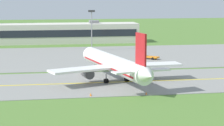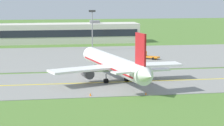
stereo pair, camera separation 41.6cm
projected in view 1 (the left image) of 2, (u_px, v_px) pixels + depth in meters
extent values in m
plane|color=#517A33|center=(85.00, 83.00, 99.65)|extent=(500.00, 500.00, 0.00)
cube|color=gray|center=(85.00, 83.00, 99.65)|extent=(240.00, 28.00, 0.10)
cube|color=gray|center=(103.00, 56.00, 142.14)|extent=(140.00, 52.00, 0.10)
cube|color=yellow|center=(85.00, 83.00, 99.64)|extent=(220.00, 0.60, 0.01)
cylinder|color=white|center=(113.00, 64.00, 101.93)|extent=(11.42, 34.04, 4.00)
cone|color=white|center=(89.00, 54.00, 118.62)|extent=(4.28, 3.38, 3.80)
cone|color=white|center=(148.00, 75.00, 85.00)|extent=(4.02, 3.87, 3.40)
cube|color=red|center=(113.00, 66.00, 102.01)|extent=(10.90, 31.41, 0.36)
cube|color=#1E232D|center=(91.00, 52.00, 116.49)|extent=(3.71, 2.51, 0.70)
cube|color=white|center=(82.00, 69.00, 96.89)|extent=(15.73, 9.81, 0.50)
cylinder|color=#47474C|center=(88.00, 73.00, 99.68)|extent=(3.00, 3.82, 2.30)
cylinder|color=black|center=(85.00, 72.00, 101.15)|extent=(2.10, 0.71, 2.10)
cube|color=white|center=(150.00, 65.00, 103.11)|extent=(15.35, 6.03, 0.50)
cylinder|color=#47474C|center=(138.00, 70.00, 104.43)|extent=(3.00, 3.82, 2.30)
cylinder|color=black|center=(136.00, 69.00, 105.90)|extent=(2.10, 0.71, 2.10)
cube|color=red|center=(141.00, 49.00, 87.34)|extent=(1.36, 4.38, 6.50)
cube|color=white|center=(127.00, 72.00, 86.70)|extent=(6.45, 4.20, 0.30)
cube|color=white|center=(155.00, 70.00, 89.04)|extent=(6.24, 3.09, 0.30)
cylinder|color=slate|center=(95.00, 67.00, 114.31)|extent=(0.24, 0.24, 1.65)
cylinder|color=black|center=(95.00, 70.00, 114.44)|extent=(0.58, 1.15, 1.10)
cylinder|color=slate|center=(106.00, 78.00, 99.60)|extent=(0.24, 0.24, 1.65)
cylinder|color=black|center=(105.00, 81.00, 99.63)|extent=(0.58, 1.15, 1.10)
cylinder|color=black|center=(107.00, 81.00, 99.84)|extent=(0.58, 1.15, 1.10)
cylinder|color=slate|center=(127.00, 76.00, 101.50)|extent=(0.24, 0.24, 1.65)
cylinder|color=black|center=(126.00, 79.00, 101.54)|extent=(0.58, 1.15, 1.10)
cylinder|color=black|center=(128.00, 79.00, 101.74)|extent=(0.58, 1.15, 1.10)
cube|color=orange|center=(142.00, 54.00, 137.15)|extent=(2.67, 2.69, 1.80)
cube|color=#1E232D|center=(140.00, 53.00, 137.50)|extent=(1.29, 1.48, 0.81)
cube|color=orange|center=(151.00, 57.00, 135.61)|extent=(4.86, 4.59, 0.40)
cylinder|color=orange|center=(143.00, 51.00, 136.99)|extent=(0.20, 0.20, 0.18)
cylinder|color=black|center=(141.00, 58.00, 136.48)|extent=(0.88, 0.81, 0.90)
cylinder|color=black|center=(144.00, 57.00, 138.16)|extent=(0.88, 0.81, 0.90)
cylinder|color=black|center=(153.00, 59.00, 134.31)|extent=(0.88, 0.81, 0.90)
cylinder|color=black|center=(156.00, 58.00, 136.07)|extent=(0.88, 0.81, 0.90)
cube|color=beige|center=(65.00, 33.00, 180.76)|extent=(60.93, 12.15, 8.11)
cube|color=#1E232D|center=(66.00, 34.00, 174.72)|extent=(58.50, 0.10, 2.92)
cube|color=slate|center=(94.00, 22.00, 181.89)|extent=(4.00, 4.00, 1.20)
cylinder|color=gray|center=(92.00, 32.00, 155.09)|extent=(0.36, 0.36, 14.00)
cube|color=#333333|center=(92.00, 11.00, 153.92)|extent=(2.40, 0.50, 0.70)
cone|color=orange|center=(91.00, 94.00, 87.72)|extent=(0.44, 0.44, 0.60)
cone|color=orange|center=(146.00, 93.00, 88.45)|extent=(0.44, 0.44, 0.60)
cone|color=orange|center=(91.00, 95.00, 87.06)|extent=(0.44, 0.44, 0.60)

